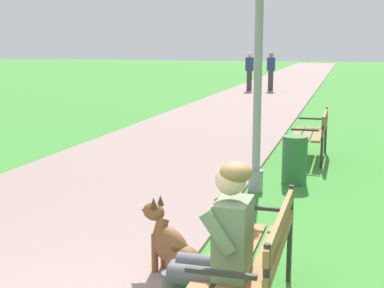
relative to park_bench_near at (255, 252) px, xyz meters
The scene contains 9 objects.
paved_path 22.93m from the park_bench_near, 96.50° to the left, with size 3.76×60.00×0.04m, color gray.
park_bench_near is the anchor object (origin of this frame).
park_bench_mid 5.78m from the park_bench_near, 89.52° to the left, with size 0.55×1.50×0.85m.
person_seated_on_near_bench 0.43m from the park_bench_near, 121.96° to the right, with size 0.74×0.49×1.25m.
dog_brown 0.94m from the park_bench_near, 148.77° to the left, with size 0.80×0.44×0.71m.
lamp_post_near 3.89m from the park_bench_near, 99.37° to the left, with size 0.24×0.24×4.28m.
litter_bin 4.02m from the park_bench_near, 91.44° to the left, with size 0.36×0.36×0.70m, color #2D6638.
pedestrian_distant 19.13m from the park_bench_near, 100.34° to the left, with size 0.32×0.22×1.65m.
pedestrian_further_distant 19.21m from the park_bench_near, 97.67° to the left, with size 0.32×0.22×1.65m.
Camera 1 is at (1.10, -2.48, 2.01)m, focal length 50.45 mm.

